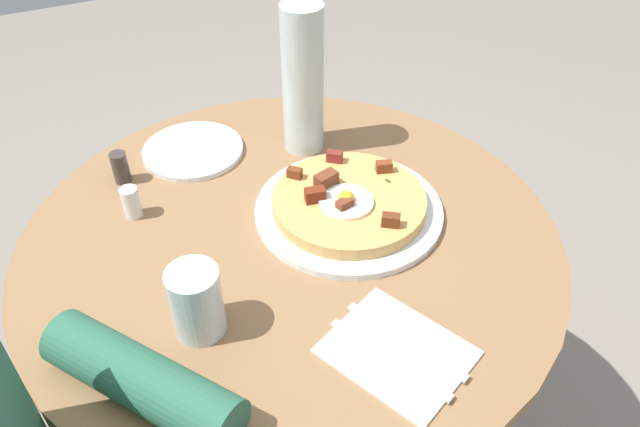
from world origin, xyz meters
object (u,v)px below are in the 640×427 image
Objects in this scene: fork at (405,341)px; breakfast_pizza at (348,201)px; dining_table at (293,307)px; knife at (389,359)px; water_bottle at (303,81)px; salt_shaker at (131,202)px; water_glass at (196,302)px; pepper_shaker at (121,168)px; bread_plate at (193,150)px; pizza_plate at (349,210)px.

breakfast_pizza is at bearing -35.74° from fork.
breakfast_pizza is at bearing -86.80° from dining_table.
water_bottle is at bearing -36.20° from knife.
breakfast_pizza is at bearing -41.53° from knife.
salt_shaker reaches higher than fork.
water_glass reaches higher than knife.
dining_table is 0.32m from knife.
breakfast_pizza is 4.35× the size of pepper_shaker.
breakfast_pizza is 1.35× the size of bread_plate.
pizza_plate is at bearing 176.12° from water_bottle.
breakfast_pizza reaches higher than salt_shaker.
fork is at bearing 168.55° from pizza_plate.
water_glass is (-0.39, 0.11, 0.05)m from bread_plate.
bread_plate reaches higher than knife.
water_glass is at bearing 113.80° from breakfast_pizza.
pepper_shaker reaches higher than fork.
breakfast_pizza reaches higher than bread_plate.
pepper_shaker is (0.24, 0.31, 0.00)m from breakfast_pizza.
water_bottle is (0.21, -0.12, 0.30)m from dining_table.
fork is at bearing -168.78° from dining_table.
knife is 1.76× the size of water_glass.
bread_plate is 0.68× the size of water_bottle.
dining_table is at bearing 150.74° from water_bottle.
salt_shaker is (0.26, 0.03, -0.02)m from water_glass.
water_glass reaches higher than pepper_shaker.
pepper_shaker is (0.52, 0.22, 0.02)m from knife.
water_glass is (0.15, 0.20, 0.04)m from knife.
pizza_plate is at bearing -66.35° from water_glass.
pizza_plate is 0.27m from fork.
breakfast_pizza reaches higher than pizza_plate.
water_bottle is 4.73× the size of pepper_shaker.
pizza_plate is 2.93× the size of water_glass.
salt_shaker reaches higher than bread_plate.
pizza_plate is 0.34m from salt_shaker.
breakfast_pizza is 0.92× the size of water_bottle.
bread_plate is 0.54m from fork.
salt_shaker is (0.42, 0.23, 0.02)m from knife.
pizza_plate is at bearing -41.74° from knife.
knife is 0.25m from water_glass.
pepper_shaker reaches higher than knife.
pepper_shaker is at bearing 39.96° from dining_table.
salt_shaker is at bearing 8.23° from fork.
fork is (-0.53, -0.12, 0.00)m from bread_plate.
water_glass is 0.27m from salt_shaker.
water_glass is (-0.12, 0.28, 0.05)m from pizza_plate.
pizza_plate reaches higher than bread_plate.
breakfast_pizza is at bearing 175.85° from water_bottle.
salt_shaker is at bearing 6.40° from water_glass.
pizza_plate is 0.29m from knife.
fork is at bearing -90.00° from knife.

